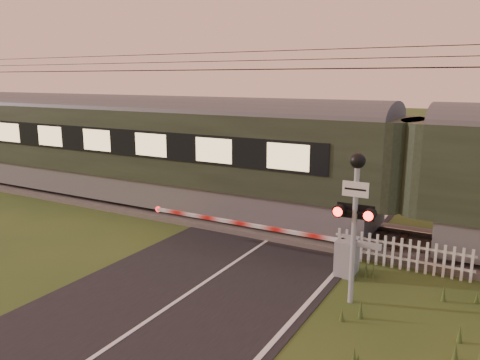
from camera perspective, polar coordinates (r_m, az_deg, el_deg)
The scene contains 8 objects.
ground at distance 11.60m, azimuth -7.61°, elevation -14.46°, with size 160.00×160.00×0.00m, color #2B451A.
road at distance 11.42m, azimuth -8.26°, elevation -14.87°, with size 6.00×140.00×0.03m.
track_bed at distance 16.82m, azimuth 5.84°, elevation -5.55°, with size 140.00×3.40×0.39m.
overhead_wires at distance 16.02m, azimuth 6.29°, elevation 14.10°, with size 120.00×0.62×0.62m.
train at distance 15.15m, azimuth 19.99°, elevation 0.84°, with size 45.12×3.11×4.21m.
boom_gate at distance 13.20m, azimuth 11.04°, elevation -8.50°, with size 7.46×0.76×1.01m.
crossing_signal at distance 10.90m, azimuth 13.89°, elevation -2.60°, with size 0.91×0.36×3.58m.
picket_fence at distance 13.82m, azimuth 19.04°, elevation -8.48°, with size 3.76×0.08×0.90m.
Camera 1 is at (6.33, -8.21, 5.20)m, focal length 35.00 mm.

